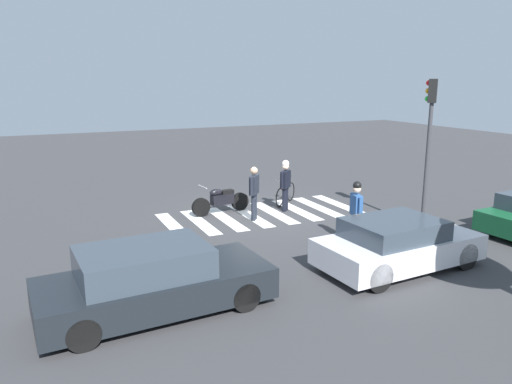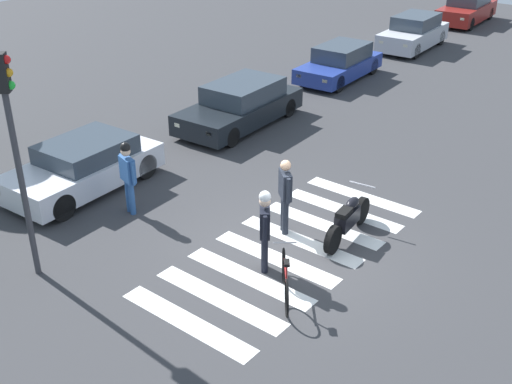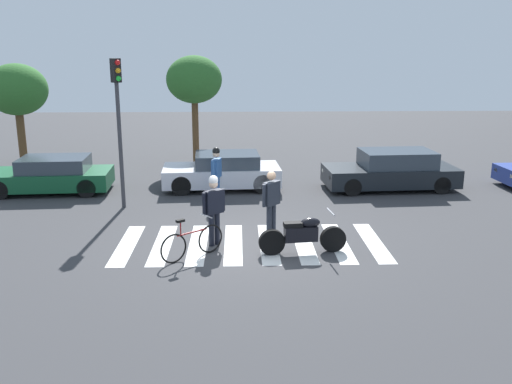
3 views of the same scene
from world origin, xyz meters
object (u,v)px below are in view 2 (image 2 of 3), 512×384
at_px(pedestrian_bystander, 128,173).
at_px(car_white_van, 83,166).
at_px(leaning_bicycle, 285,280).
at_px(car_blue_hatchback, 340,63).
at_px(car_black_suv, 241,105).
at_px(officer_on_foot, 265,225).
at_px(car_maroon_wagon, 467,9).
at_px(traffic_light_pole, 13,135).
at_px(police_motorcycle, 348,219).
at_px(car_silver_sedan, 414,33).
at_px(officer_by_motorcycle, 285,191).

bearing_deg(pedestrian_bystander, car_white_van, 85.55).
bearing_deg(leaning_bicycle, car_blue_hatchback, 27.75).
distance_m(car_white_van, car_black_suv, 5.95).
bearing_deg(officer_on_foot, car_white_van, 89.30).
height_order(car_maroon_wagon, traffic_light_pole, traffic_light_pole).
distance_m(officer_on_foot, car_maroon_wagon, 25.31).
bearing_deg(leaning_bicycle, police_motorcycle, 4.85).
xyz_separation_m(leaning_bicycle, pedestrian_bystander, (0.41, 4.85, 0.66)).
distance_m(car_silver_sedan, car_maroon_wagon, 6.58).
bearing_deg(traffic_light_pole, car_blue_hatchback, 8.40).
bearing_deg(car_maroon_wagon, car_white_van, 179.80).
distance_m(officer_by_motorcycle, traffic_light_pole, 5.69).
bearing_deg(car_blue_hatchback, car_black_suv, -178.83).
xyz_separation_m(police_motorcycle, car_maroon_wagon, (22.47, 6.45, 0.22)).
xyz_separation_m(police_motorcycle, traffic_light_pole, (-5.12, 4.19, 2.57)).
xyz_separation_m(car_maroon_wagon, traffic_light_pole, (-27.60, -2.26, 2.35)).
height_order(car_blue_hatchback, car_maroon_wagon, car_maroon_wagon).
relative_size(leaning_bicycle, officer_by_motorcycle, 0.79).
bearing_deg(officer_on_foot, traffic_light_pole, 130.02).
relative_size(pedestrian_bystander, car_silver_sedan, 0.42).
bearing_deg(police_motorcycle, leaning_bicycle, -175.15).
relative_size(police_motorcycle, car_white_van, 0.52).
bearing_deg(car_maroon_wagon, car_blue_hatchback, -179.86).
height_order(car_black_suv, car_maroon_wagon, car_maroon_wagon).
distance_m(police_motorcycle, pedestrian_bystander, 5.18).
bearing_deg(pedestrian_bystander, officer_on_foot, -88.90).
height_order(car_white_van, car_black_suv, car_black_suv).
bearing_deg(car_blue_hatchback, police_motorcycle, -147.25).
relative_size(police_motorcycle, car_silver_sedan, 0.50).
height_order(police_motorcycle, car_silver_sedan, car_silver_sedan).
height_order(leaning_bicycle, officer_by_motorcycle, officer_by_motorcycle).
bearing_deg(car_maroon_wagon, officer_on_foot, -166.77).
relative_size(leaning_bicycle, car_blue_hatchback, 0.33).
xyz_separation_m(officer_by_motorcycle, pedestrian_bystander, (-1.55, 3.40, 0.02)).
distance_m(car_black_suv, car_maroon_wagon, 18.61).
bearing_deg(car_blue_hatchback, leaning_bicycle, -152.25).
height_order(car_black_suv, traffic_light_pole, traffic_light_pole).
distance_m(police_motorcycle, car_white_van, 6.86).
xyz_separation_m(officer_on_foot, car_silver_sedan, (18.05, 5.59, -0.35)).
distance_m(car_white_van, car_maroon_wagon, 24.56).
height_order(police_motorcycle, pedestrian_bystander, pedestrian_bystander).
bearing_deg(leaning_bicycle, pedestrian_bystander, 85.12).
xyz_separation_m(leaning_bicycle, car_blue_hatchback, (12.62, 6.64, 0.23)).
distance_m(officer_on_foot, pedestrian_bystander, 3.97).
bearing_deg(car_white_van, traffic_light_pole, -142.30).
xyz_separation_m(leaning_bicycle, car_silver_sedan, (18.54, 6.47, 0.31)).
bearing_deg(car_blue_hatchback, officer_by_motorcycle, -154.07).
bearing_deg(car_white_van, police_motorcycle, -72.28).
xyz_separation_m(officer_on_foot, car_white_van, (0.07, 5.88, -0.44)).
relative_size(officer_on_foot, car_black_suv, 0.39).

